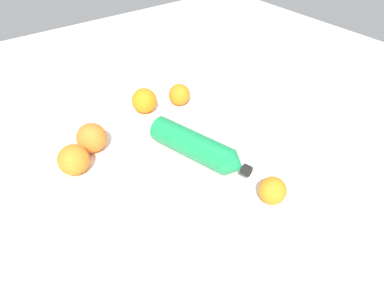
% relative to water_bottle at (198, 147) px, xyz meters
% --- Properties ---
extents(ground_plane, '(2.40, 2.40, 0.00)m').
position_rel_water_bottle_xyz_m(ground_plane, '(0.05, 0.02, -0.04)').
color(ground_plane, silver).
extents(water_bottle, '(0.14, 0.31, 0.07)m').
position_rel_water_bottle_xyz_m(water_bottle, '(0.00, 0.00, 0.00)').
color(water_bottle, '#198C4C').
rests_on(water_bottle, ground_plane).
extents(orange_0, '(0.08, 0.08, 0.08)m').
position_rel_water_bottle_xyz_m(orange_0, '(0.29, -0.15, 0.00)').
color(orange_0, orange).
rests_on(orange_0, ground_plane).
extents(orange_1, '(0.08, 0.08, 0.08)m').
position_rel_water_bottle_xyz_m(orange_1, '(-0.01, -0.29, 0.00)').
color(orange_1, orange).
rests_on(orange_1, ground_plane).
extents(orange_2, '(0.07, 0.07, 0.07)m').
position_rel_water_bottle_xyz_m(orange_2, '(-0.04, 0.23, -0.00)').
color(orange_2, orange).
rests_on(orange_2, ground_plane).
extents(orange_3, '(0.08, 0.08, 0.08)m').
position_rel_water_bottle_xyz_m(orange_3, '(0.21, -0.20, 0.01)').
color(orange_3, orange).
rests_on(orange_3, ground_plane).
extents(orange_4, '(0.07, 0.07, 0.07)m').
position_rel_water_bottle_xyz_m(orange_4, '(-0.12, -0.26, -0.00)').
color(orange_4, orange).
rests_on(orange_4, ground_plane).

